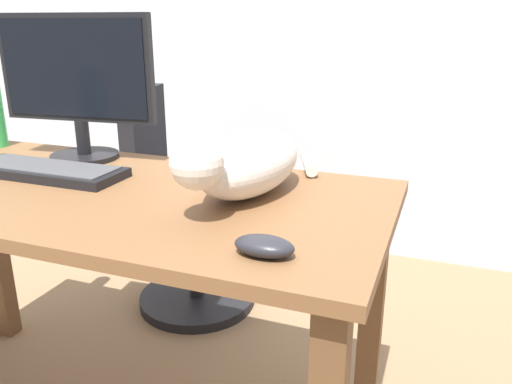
{
  "coord_description": "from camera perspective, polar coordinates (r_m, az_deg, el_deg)",
  "views": [
    {
      "loc": [
        0.82,
        -0.99,
        1.14
      ],
      "look_at": [
        0.47,
        -0.07,
        0.81
      ],
      "focal_mm": 35.99,
      "sensor_mm": 36.0,
      "label": 1
    }
  ],
  "objects": [
    {
      "name": "keyboard",
      "position": [
        1.48,
        -22.36,
        2.23
      ],
      "size": [
        0.44,
        0.15,
        0.03
      ],
      "color": "black",
      "rests_on": "desk"
    },
    {
      "name": "cat",
      "position": [
        1.19,
        -1.21,
        3.28
      ],
      "size": [
        0.24,
        0.61,
        0.2
      ],
      "color": "silver",
      "rests_on": "desk"
    },
    {
      "name": "monitor",
      "position": [
        1.59,
        -19.32,
        11.46
      ],
      "size": [
        0.48,
        0.2,
        0.41
      ],
      "color": "black",
      "rests_on": "desk"
    },
    {
      "name": "office_chair",
      "position": [
        2.11,
        -8.24,
        -2.84
      ],
      "size": [
        0.49,
        0.48,
        0.9
      ],
      "color": "black",
      "rests_on": "ground_plane"
    },
    {
      "name": "computer_mouse",
      "position": [
        0.9,
        0.92,
        -6.02
      ],
      "size": [
        0.11,
        0.06,
        0.04
      ],
      "primitive_type": "ellipsoid",
      "color": "#232328",
      "rests_on": "desk"
    },
    {
      "name": "desk",
      "position": [
        1.38,
        -17.45,
        -3.85
      ],
      "size": [
        1.48,
        0.66,
        0.75
      ],
      "color": "brown",
      "rests_on": "ground_plane"
    }
  ]
}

